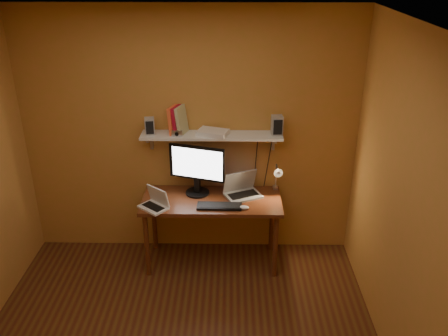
{
  "coord_description": "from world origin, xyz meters",
  "views": [
    {
      "loc": [
        0.42,
        -2.91,
        3.03
      ],
      "look_at": [
        0.36,
        1.18,
        1.14
      ],
      "focal_mm": 38.0,
      "sensor_mm": 36.0,
      "label": 1
    }
  ],
  "objects_px": {
    "speaker_right": "(277,125)",
    "desk": "(212,207)",
    "keyboard": "(219,206)",
    "desk_lamp": "(277,176)",
    "router": "(213,133)",
    "speaker_left": "(150,126)",
    "monitor": "(197,168)",
    "shelf_camera": "(177,133)",
    "netbook": "(156,202)",
    "mouse": "(244,207)",
    "laptop": "(242,189)",
    "wall_shelf": "(212,136)"
  },
  "relations": [
    {
      "from": "laptop",
      "to": "desk",
      "type": "bearing_deg",
      "value": 173.6
    },
    {
      "from": "speaker_right",
      "to": "router",
      "type": "xyz_separation_m",
      "value": [
        -0.63,
        -0.02,
        -0.07
      ]
    },
    {
      "from": "router",
      "to": "mouse",
      "type": "bearing_deg",
      "value": -49.96
    },
    {
      "from": "wall_shelf",
      "to": "speaker_left",
      "type": "distance_m",
      "value": 0.62
    },
    {
      "from": "netbook",
      "to": "keyboard",
      "type": "height_order",
      "value": "netbook"
    },
    {
      "from": "router",
      "to": "speaker_left",
      "type": "bearing_deg",
      "value": 179.07
    },
    {
      "from": "mouse",
      "to": "desk_lamp",
      "type": "distance_m",
      "value": 0.5
    },
    {
      "from": "desk_lamp",
      "to": "router",
      "type": "relative_size",
      "value": 1.3
    },
    {
      "from": "speaker_right",
      "to": "shelf_camera",
      "type": "relative_size",
      "value": 1.83
    },
    {
      "from": "speaker_right",
      "to": "shelf_camera",
      "type": "height_order",
      "value": "speaker_right"
    },
    {
      "from": "monitor",
      "to": "desk_lamp",
      "type": "height_order",
      "value": "monitor"
    },
    {
      "from": "keyboard",
      "to": "speaker_right",
      "type": "xyz_separation_m",
      "value": [
        0.56,
        0.35,
        0.71
      ]
    },
    {
      "from": "laptop",
      "to": "keyboard",
      "type": "bearing_deg",
      "value": -154.88
    },
    {
      "from": "shelf_camera",
      "to": "desk",
      "type": "bearing_deg",
      "value": -20.87
    },
    {
      "from": "speaker_left",
      "to": "keyboard",
      "type": "bearing_deg",
      "value": -36.67
    },
    {
      "from": "desk",
      "to": "shelf_camera",
      "type": "distance_m",
      "value": 0.82
    },
    {
      "from": "speaker_right",
      "to": "router",
      "type": "bearing_deg",
      "value": 176.76
    },
    {
      "from": "speaker_left",
      "to": "monitor",
      "type": "bearing_deg",
      "value": -17.75
    },
    {
      "from": "desk",
      "to": "netbook",
      "type": "xyz_separation_m",
      "value": [
        -0.54,
        -0.17,
        0.14
      ]
    },
    {
      "from": "desk",
      "to": "mouse",
      "type": "xyz_separation_m",
      "value": [
        0.32,
        -0.19,
        0.1
      ]
    },
    {
      "from": "mouse",
      "to": "speaker_left",
      "type": "bearing_deg",
      "value": 165.56
    },
    {
      "from": "desk_lamp",
      "to": "speaker_right",
      "type": "height_order",
      "value": "speaker_right"
    },
    {
      "from": "desk_lamp",
      "to": "laptop",
      "type": "bearing_deg",
      "value": -175.95
    },
    {
      "from": "mouse",
      "to": "desk",
      "type": "bearing_deg",
      "value": 156.81
    },
    {
      "from": "desk_lamp",
      "to": "speaker_left",
      "type": "relative_size",
      "value": 2.24
    },
    {
      "from": "speaker_right",
      "to": "desk_lamp",
      "type": "bearing_deg",
      "value": -78.3
    },
    {
      "from": "laptop",
      "to": "shelf_camera",
      "type": "distance_m",
      "value": 0.87
    },
    {
      "from": "desk",
      "to": "router",
      "type": "relative_size",
      "value": 4.84
    },
    {
      "from": "monitor",
      "to": "desk_lamp",
      "type": "xyz_separation_m",
      "value": [
        0.81,
        0.0,
        -0.08
      ]
    },
    {
      "from": "wall_shelf",
      "to": "netbook",
      "type": "height_order",
      "value": "wall_shelf"
    },
    {
      "from": "speaker_right",
      "to": "desk",
      "type": "bearing_deg",
      "value": -168.02
    },
    {
      "from": "speaker_left",
      "to": "netbook",
      "type": "bearing_deg",
      "value": -88.72
    },
    {
      "from": "desk",
      "to": "speaker_right",
      "type": "xyz_separation_m",
      "value": [
        0.64,
        0.19,
        0.81
      ]
    },
    {
      "from": "netbook",
      "to": "mouse",
      "type": "bearing_deg",
      "value": 38.63
    },
    {
      "from": "laptop",
      "to": "speaker_right",
      "type": "distance_m",
      "value": 0.74
    },
    {
      "from": "speaker_left",
      "to": "speaker_right",
      "type": "relative_size",
      "value": 0.87
    },
    {
      "from": "monitor",
      "to": "shelf_camera",
      "type": "relative_size",
      "value": 5.34
    },
    {
      "from": "mouse",
      "to": "shelf_camera",
      "type": "bearing_deg",
      "value": 161.72
    },
    {
      "from": "mouse",
      "to": "desk_lamp",
      "type": "height_order",
      "value": "desk_lamp"
    },
    {
      "from": "router",
      "to": "monitor",
      "type": "bearing_deg",
      "value": -162.0
    },
    {
      "from": "router",
      "to": "shelf_camera",
      "type": "bearing_deg",
      "value": -172.09
    },
    {
      "from": "keyboard",
      "to": "desk_lamp",
      "type": "bearing_deg",
      "value": 28.05
    },
    {
      "from": "wall_shelf",
      "to": "mouse",
      "type": "distance_m",
      "value": 0.78
    },
    {
      "from": "speaker_left",
      "to": "shelf_camera",
      "type": "bearing_deg",
      "value": -22.0
    },
    {
      "from": "netbook",
      "to": "keyboard",
      "type": "xyz_separation_m",
      "value": [
        0.62,
        0.01,
        -0.04
      ]
    },
    {
      "from": "monitor",
      "to": "shelf_camera",
      "type": "height_order",
      "value": "shelf_camera"
    },
    {
      "from": "mouse",
      "to": "wall_shelf",
      "type": "bearing_deg",
      "value": 137.52
    },
    {
      "from": "laptop",
      "to": "netbook",
      "type": "relative_size",
      "value": 1.28
    },
    {
      "from": "wall_shelf",
      "to": "monitor",
      "type": "xyz_separation_m",
      "value": [
        -0.15,
        -0.07,
        -0.32
      ]
    },
    {
      "from": "desk",
      "to": "router",
      "type": "bearing_deg",
      "value": 85.96
    }
  ]
}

